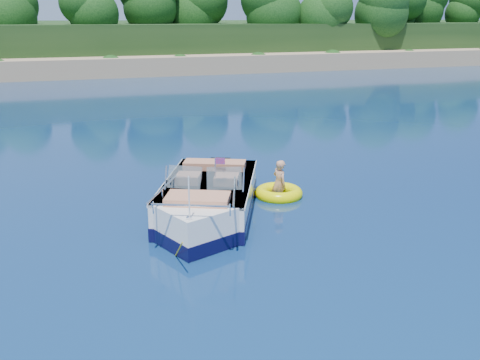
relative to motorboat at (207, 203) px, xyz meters
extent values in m
plane|color=#0A1D4C|center=(-0.16, -2.46, -0.38)|extent=(160.00, 160.00, 0.00)
cube|color=tan|center=(-0.16, 35.54, 0.12)|extent=(170.00, 8.00, 2.00)
cube|color=black|center=(-0.16, 62.54, 0.62)|extent=(170.00, 56.00, 6.00)
cylinder|color=#321F10|center=(-0.16, 39.54, 2.92)|extent=(0.44, 0.44, 3.60)
cylinder|color=#321F10|center=(19.84, 37.54, 2.42)|extent=(0.44, 0.44, 2.60)
sphere|color=black|center=(19.84, 37.54, 4.89)|extent=(4.29, 4.29, 4.29)
cube|color=white|center=(0.16, 0.36, -0.07)|extent=(3.44, 4.35, 1.07)
cube|color=white|center=(-0.59, -1.31, -0.07)|extent=(1.86, 1.86, 1.07)
cube|color=black|center=(0.16, 0.36, -0.21)|extent=(3.48, 4.40, 0.31)
cube|color=black|center=(-0.59, -1.31, -0.21)|extent=(1.90, 1.90, 0.31)
cube|color=tan|center=(0.28, 0.64, 0.24)|extent=(2.59, 3.13, 0.10)
cube|color=white|center=(0.16, 0.36, 0.44)|extent=(3.48, 4.37, 0.06)
cube|color=black|center=(1.02, 2.28, -0.02)|extent=(0.66, 0.56, 0.92)
cube|color=#8C9EA5|center=(-0.55, -0.11, 0.74)|extent=(0.82, 0.65, 0.49)
cube|color=#8C9EA5|center=(0.29, -0.48, 0.74)|extent=(0.84, 0.48, 0.49)
cube|color=tan|center=(-0.36, 0.31, 0.47)|extent=(0.74, 0.74, 0.41)
cube|color=tan|center=(0.47, -0.06, 0.47)|extent=(0.74, 0.74, 0.41)
cube|color=tan|center=(0.58, 1.29, 0.47)|extent=(1.68, 1.16, 0.39)
cube|color=tan|center=(-0.51, -1.13, 0.45)|extent=(1.54, 1.25, 0.35)
cylinder|color=white|center=(-0.90, -2.02, 0.90)|extent=(0.04, 0.04, 0.87)
cube|color=red|center=(0.20, -0.45, 1.14)|extent=(0.21, 0.11, 0.14)
cube|color=silver|center=(-0.92, -2.07, 0.50)|extent=(0.12, 0.10, 0.05)
cylinder|color=gold|center=(-1.21, -2.33, -0.02)|extent=(0.10, 1.10, 0.78)
torus|color=#FEFF00|center=(2.26, 0.96, -0.29)|extent=(1.41, 1.41, 0.34)
torus|color=#C00B09|center=(2.26, 0.96, -0.27)|extent=(1.16, 1.16, 0.11)
imported|color=tan|center=(2.28, 1.02, -0.38)|extent=(0.50, 0.79, 1.45)
camera|label=1|loc=(-3.14, -11.61, 4.26)|focal=40.00mm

